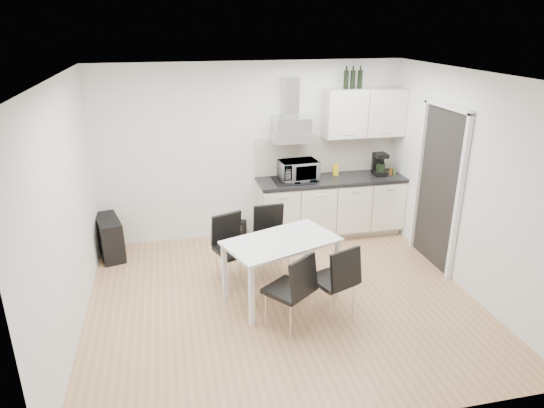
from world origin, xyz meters
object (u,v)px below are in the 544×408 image
Objects in this scene: guitar_amp at (110,237)px; chair_near_right at (332,281)px; dining_table at (281,247)px; kitchenette at (333,183)px; floor_speaker at (241,229)px; chair_far_left at (235,251)px; chair_far_right at (272,241)px; chair_near_left at (288,291)px.

chair_near_right is at bearing -53.76° from guitar_amp.
guitar_amp is at bearing 122.90° from dining_table.
guitar_amp is (-2.55, 2.07, -0.16)m from chair_near_right.
floor_speaker is (-1.39, 0.17, -0.70)m from kitchenette.
chair_far_left is 1.96m from guitar_amp.
chair_far_right is 1.25m from floor_speaker.
kitchenette is 1.74× the size of dining_table.
kitchenette is at bearing 34.25° from dining_table.
chair_near_left is 1.21× the size of guitar_amp.
chair_near_right is 3.29m from guitar_amp.
dining_table is 0.68m from chair_far_right.
chair_near_left is at bearing 82.56° from chair_far_right.
guitar_amp is 2.77× the size of floor_speaker.
guitar_amp is at bearing -178.52° from kitchenette.
kitchenette is 1.59m from chair_far_right.
kitchenette is at bearing 14.82° from floor_speaker.
chair_far_right reaches higher than guitar_amp.
chair_far_left and chair_far_right have the same top height.
floor_speaker is at bearing -81.42° from chair_far_right.
kitchenette is at bearing -13.27° from guitar_amp.
chair_near_right is 2.43m from floor_speaker.
chair_near_left is 2.97m from guitar_amp.
chair_far_right reaches higher than dining_table.
chair_far_right is at bearing 66.95° from dining_table.
kitchenette is 3.32m from guitar_amp.
chair_far_left is 3.36× the size of floor_speaker.
chair_far_left is at bearing 74.01° from chair_near_left.
chair_near_right is (0.95, -0.96, 0.00)m from chair_far_left.
chair_far_right is at bearing 48.00° from chair_near_left.
kitchenette reaches higher than guitar_amp.
chair_far_right is 1.00× the size of chair_near_left.
chair_far_left is at bearing -80.02° from floor_speaker.
chair_far_right and chair_near_left have the same top height.
guitar_amp is at bearing 118.91° from chair_near_right.
chair_near_right is at bearing -52.32° from floor_speaker.
dining_table is at bearing -125.63° from kitchenette.
chair_near_left reaches higher than guitar_amp.
chair_near_right is at bearing -108.62° from kitchenette.
chair_near_left is (-0.07, -0.60, -0.22)m from dining_table.
chair_far_left is 1.21× the size of guitar_amp.
chair_far_right is (0.52, 0.17, 0.00)m from chair_far_left.
dining_table is 2.64m from guitar_amp.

